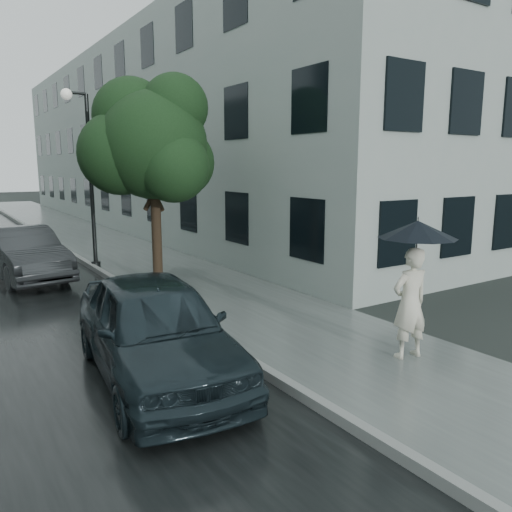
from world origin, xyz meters
TOP-DOWN VIEW (x-y plane):
  - ground at (0.00, 0.00)m, footprint 120.00×120.00m
  - sidewalk at (0.25, 12.00)m, footprint 3.50×60.00m
  - kerb_near at (-1.57, 12.00)m, footprint 0.15×60.00m
  - building_near at (5.47, 19.50)m, footprint 7.02×36.00m
  - pedestrian at (0.82, -1.00)m, footprint 0.72×0.52m
  - umbrella at (0.85, -1.04)m, footprint 1.38×1.38m
  - street_tree at (-0.66, 6.14)m, footprint 3.56×3.23m
  - lamp_post at (-1.57, 9.19)m, footprint 0.85×0.32m
  - car_near at (-2.94, 0.50)m, footprint 2.28×4.63m
  - car_far at (-3.50, 8.71)m, footprint 1.99×4.48m

SIDE VIEW (x-z plane):
  - ground at x=0.00m, z-range 0.00..0.00m
  - sidewalk at x=0.25m, z-range 0.00..0.01m
  - kerb_near at x=-1.57m, z-range 0.00..0.15m
  - car_far at x=-3.50m, z-range 0.01..1.43m
  - car_near at x=-2.94m, z-range 0.01..1.53m
  - pedestrian at x=0.82m, z-range 0.01..1.84m
  - umbrella at x=0.85m, z-range 1.43..2.81m
  - lamp_post at x=-1.57m, z-range 0.38..5.65m
  - street_tree at x=-0.66m, z-range 0.96..6.36m
  - building_near at x=5.47m, z-range 0.00..9.00m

